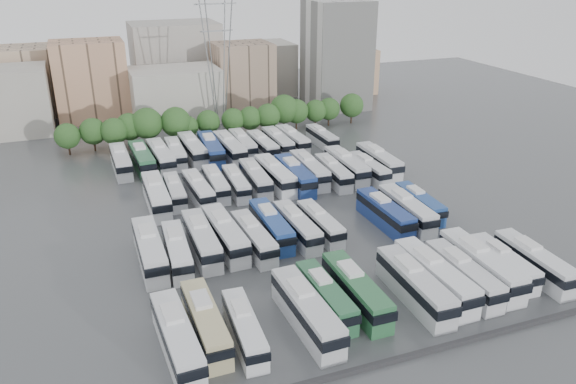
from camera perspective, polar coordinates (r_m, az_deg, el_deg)
name	(u,v)px	position (r m, az deg, el deg)	size (l,w,h in m)	color
ground	(293,218)	(82.83, 0.50, -2.71)	(220.00, 220.00, 0.00)	#424447
parapet	(416,354)	(57.78, 12.87, -15.78)	(56.00, 0.50, 0.50)	#2D2D30
tree_line	(219,119)	(119.17, -7.01, 7.37)	(66.36, 7.67, 7.98)	black
city_buildings	(161,77)	(145.52, -12.82, 11.30)	(102.00, 35.00, 20.00)	#9E998E
apartment_tower	(337,55)	(143.28, 4.96, 13.68)	(14.00, 14.00, 26.00)	silver
electricity_pylon	(217,43)	(124.27, -7.21, 14.82)	(9.00, 6.91, 33.83)	slate
bus_r0_s0	(177,338)	(56.66, -11.21, -14.30)	(3.30, 12.84, 4.00)	silver
bus_r0_s1	(205,322)	(58.35, -8.38, -12.94)	(2.75, 12.26, 3.84)	tan
bus_r0_s2	(244,328)	(57.50, -4.46, -13.60)	(2.90, 10.98, 3.41)	silver
bus_r0_s4	(307,311)	(59.09, 1.90, -11.96)	(3.28, 13.39, 4.18)	silver
bus_r0_s5	(325,296)	(61.98, 3.83, -10.47)	(2.68, 11.55, 3.61)	#2B643F
bus_r0_s6	(356,290)	(62.90, 6.92, -9.84)	(2.85, 12.78, 4.01)	#2C673D
bus_r0_s8	(415,285)	(64.71, 12.74, -9.19)	(3.28, 13.32, 4.15)	silver
bus_r0_s9	(435,276)	(66.82, 14.68, -8.26)	(3.05, 13.49, 4.23)	white
bus_r0_s10	(463,274)	(68.39, 17.34, -7.98)	(2.90, 12.43, 3.89)	silver
bus_r0_s11	(481,265)	(70.66, 19.01, -6.99)	(3.21, 13.55, 4.23)	silver
bus_r0_s12	(504,263)	(72.87, 21.06, -6.70)	(2.85, 11.04, 3.44)	silver
bus_r0_s13	(534,262)	(74.04, 23.74, -6.50)	(3.08, 12.33, 3.84)	silver
bus_r1_s0	(150,250)	(72.24, -13.86, -5.69)	(2.94, 13.29, 4.17)	silver
bus_r1_s1	(177,250)	(71.76, -11.21, -5.84)	(3.20, 11.99, 3.73)	silver
bus_r1_s2	(201,239)	(73.53, -8.79, -4.77)	(2.87, 12.90, 4.04)	silver
bus_r1_s3	(225,234)	(74.44, -6.42, -4.24)	(3.45, 13.27, 4.13)	silver
bus_r1_s4	(253,237)	(73.68, -3.53, -4.61)	(3.11, 11.97, 3.72)	silver
bus_r1_s5	(271,225)	(76.52, -1.72, -3.40)	(2.78, 12.40, 3.88)	navy
bus_r1_s6	(297,226)	(76.44, 0.90, -3.48)	(2.93, 11.99, 3.74)	silver
bus_r1_s7	(320,223)	(77.65, 3.29, -3.18)	(2.76, 11.17, 3.48)	silver
bus_r1_s10	(385,213)	(81.20, 9.82, -2.11)	(2.95, 12.57, 3.93)	navy
bus_r1_s11	(407,209)	(82.86, 11.96, -1.73)	(3.07, 12.78, 3.99)	silver
bus_r1_s12	(419,203)	(85.97, 13.21, -1.08)	(2.84, 11.32, 3.53)	navy
bus_r2_s1	(156,195)	(87.90, -13.23, -0.32)	(3.01, 13.29, 4.16)	white
bus_r2_s2	(175,191)	(89.77, -11.42, 0.08)	(2.69, 10.87, 3.39)	silver
bus_r2_s3	(198,189)	(89.52, -9.11, 0.28)	(3.08, 11.78, 3.66)	silver
bus_r2_s4	(216,184)	(91.52, -7.35, 0.86)	(2.79, 11.34, 3.54)	silver
bus_r2_s5	(236,183)	(91.45, -5.29, 0.92)	(2.85, 11.16, 3.47)	silver
bus_r2_s6	(255,178)	(92.73, -3.34, 1.42)	(3.15, 12.36, 3.85)	silver
bus_r2_s7	(275,175)	(93.54, -1.33, 1.75)	(3.25, 13.32, 4.16)	white
bus_r2_s8	(295,175)	(93.52, 0.69, 1.75)	(3.05, 13.29, 4.16)	navy
bus_r2_s9	(309,169)	(96.14, 2.18, 2.31)	(3.17, 13.02, 4.06)	silver
bus_r2_s10	(333,172)	(95.69, 4.61, 2.04)	(3.18, 12.04, 3.74)	silver
bus_r2_s11	(346,166)	(98.31, 5.95, 2.69)	(3.02, 13.22, 4.14)	silver
bus_r2_s12	(368,169)	(98.14, 8.16, 2.38)	(2.76, 11.47, 3.58)	silver
bus_r2_s13	(379,161)	(101.48, 9.21, 3.16)	(3.08, 13.10, 4.10)	silver
bus_r3_s0	(121,161)	(104.56, -16.62, 3.04)	(2.97, 12.75, 3.99)	silver
bus_r3_s1	(142,159)	(104.50, -14.62, 3.29)	(3.47, 13.28, 4.13)	#2C6741
bus_r3_s2	(161,156)	(104.81, -12.81, 3.54)	(3.56, 13.39, 4.16)	silver
bus_r3_s3	(176,153)	(106.79, -11.34, 3.92)	(2.97, 12.07, 3.76)	silver
bus_r3_s4	(192,149)	(107.82, -9.68, 4.33)	(3.31, 13.35, 4.16)	silver
bus_r3_s5	(211,149)	(107.08, -7.83, 4.35)	(3.63, 13.74, 4.27)	navy
bus_r3_s6	(229,148)	(107.37, -5.97, 4.48)	(3.43, 13.56, 4.22)	silver
bus_r3_s7	(243,144)	(109.99, -4.63, 4.88)	(2.90, 12.34, 3.86)	silver
bus_r3_s8	(263,145)	(109.09, -2.61, 4.76)	(3.06, 12.09, 3.77)	silver
bus_r3_s9	(278,142)	(110.93, -1.05, 5.12)	(2.73, 12.39, 3.88)	silver
bus_r3_s10	(292,139)	(112.54, 0.44, 5.37)	(3.17, 12.29, 3.83)	silver
bus_r3_s12	(322,137)	(114.50, 3.46, 5.56)	(2.63, 11.23, 3.51)	silver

